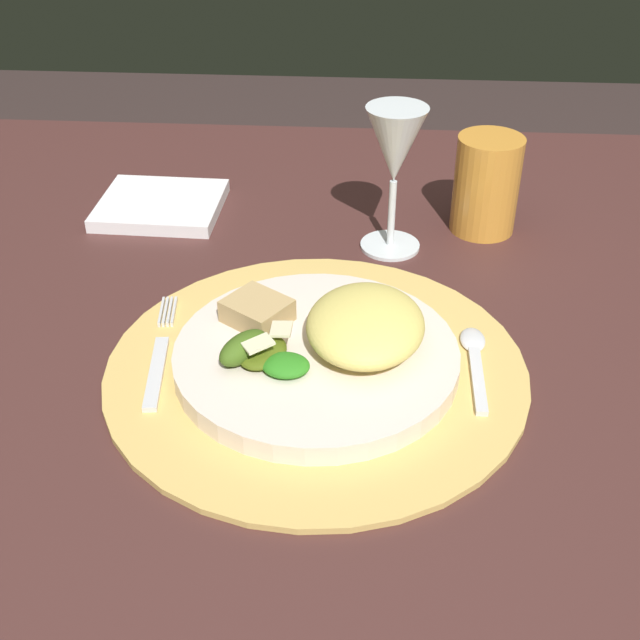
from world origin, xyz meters
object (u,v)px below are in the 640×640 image
object	(u,v)px
spoon	(475,355)
napkin	(161,205)
wine_glass	(395,151)
dining_table	(346,399)
dinner_plate	(316,357)
fork	(160,355)
amber_tumbler	(486,185)

from	to	relation	value
spoon	napkin	bearing A→B (deg)	141.60
napkin	wine_glass	bearing A→B (deg)	-14.37
napkin	dining_table	bearing A→B (deg)	-39.59
spoon	dinner_plate	bearing A→B (deg)	-171.41
spoon	fork	bearing A→B (deg)	-176.24
fork	amber_tumbler	size ratio (longest dim) A/B	1.52
wine_glass	amber_tumbler	size ratio (longest dim) A/B	1.45
wine_glass	amber_tumbler	bearing A→B (deg)	25.70
fork	napkin	xyz separation A→B (m)	(-0.07, 0.29, -0.00)
dining_table	dinner_plate	distance (m)	0.17
dining_table	napkin	distance (m)	0.32
dining_table	napkin	bearing A→B (deg)	140.41
dinner_plate	napkin	bearing A→B (deg)	124.89
napkin	spoon	bearing A→B (deg)	-38.40
dinner_plate	fork	size ratio (longest dim) A/B	1.49
napkin	wine_glass	distance (m)	0.30
dining_table	spoon	distance (m)	0.19
spoon	wine_glass	xyz separation A→B (m)	(-0.07, 0.20, 0.10)
fork	wine_glass	distance (m)	0.32
napkin	fork	bearing A→B (deg)	-77.30
dinner_plate	wine_glass	world-z (taller)	wine_glass
napkin	wine_glass	world-z (taller)	wine_glass
dining_table	amber_tumbler	bearing A→B (deg)	49.66
fork	dining_table	bearing A→B (deg)	31.68
dining_table	spoon	world-z (taller)	spoon
amber_tumbler	dinner_plate	bearing A→B (deg)	-121.71
spoon	wine_glass	distance (m)	0.24
dining_table	wine_glass	bearing A→B (deg)	71.27
dining_table	napkin	size ratio (longest dim) A/B	8.68
dining_table	dinner_plate	size ratio (longest dim) A/B	4.93
spoon	napkin	size ratio (longest dim) A/B	0.86
amber_tumbler	dining_table	bearing A→B (deg)	-130.34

